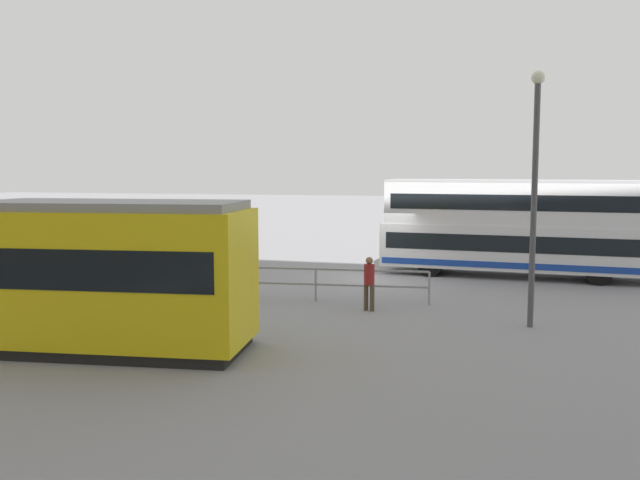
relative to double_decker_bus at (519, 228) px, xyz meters
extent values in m
plane|color=gray|center=(5.28, 1.77, -1.95)|extent=(160.00, 160.00, 0.00)
cube|color=white|center=(-0.01, 0.00, -0.74)|extent=(10.87, 3.52, 1.73)
cube|color=white|center=(-0.01, 0.00, 0.95)|extent=(10.54, 3.39, 1.65)
cube|color=black|center=(-0.01, 0.00, -0.53)|extent=(10.34, 3.51, 0.64)
cube|color=black|center=(-0.01, 0.00, 1.04)|extent=(10.01, 3.37, 0.60)
cube|color=#193FA5|center=(-0.01, 0.00, -1.35)|extent=(10.66, 3.54, 0.24)
cube|color=#B2B2B7|center=(-0.01, 0.00, 1.83)|extent=(10.54, 3.39, 0.10)
cylinder|color=black|center=(3.29, -0.29, -1.45)|extent=(1.22, 2.61, 1.00)
cylinder|color=black|center=(-2.93, 0.26, -1.45)|extent=(1.22, 2.61, 1.00)
cylinder|color=#4C3F2D|center=(9.35, 6.98, -1.51)|extent=(0.14, 0.14, 0.88)
cylinder|color=#4C3F2D|center=(9.29, 7.19, -1.51)|extent=(0.14, 0.14, 0.88)
cylinder|color=#335938|center=(9.32, 7.08, -0.73)|extent=(0.40, 0.40, 0.68)
sphere|color=tan|center=(9.32, 7.08, -0.27)|extent=(0.24, 0.24, 0.24)
cylinder|color=#4C3F2D|center=(4.70, 7.86, -1.55)|extent=(0.14, 0.14, 0.80)
cylinder|color=#4C3F2D|center=(4.50, 7.94, -1.55)|extent=(0.14, 0.14, 0.80)
cylinder|color=maroon|center=(4.60, 7.90, -0.84)|extent=(0.42, 0.42, 0.62)
sphere|color=#8C6647|center=(4.60, 7.90, -0.42)|extent=(0.22, 0.22, 0.22)
cube|color=gray|center=(6.54, 6.85, -0.90)|extent=(7.24, 0.61, 0.06)
cube|color=gray|center=(6.54, 6.85, -1.40)|extent=(7.24, 0.61, 0.06)
cylinder|color=gray|center=(2.92, 6.57, -1.43)|extent=(0.07, 0.07, 1.05)
cylinder|color=gray|center=(6.54, 6.85, -1.43)|extent=(0.07, 0.07, 1.05)
cylinder|color=gray|center=(10.16, 7.12, -1.43)|extent=(0.07, 0.07, 1.05)
cylinder|color=slate|center=(11.16, 6.75, -0.84)|extent=(0.10, 0.10, 2.23)
cube|color=#D8D84C|center=(11.16, 6.79, -0.14)|extent=(1.24, 0.27, 0.63)
cylinder|color=#4C4C51|center=(-0.01, 8.91, 1.29)|extent=(0.16, 0.16, 6.50)
sphere|color=#F2EFCC|center=(-0.01, 8.91, 4.69)|extent=(0.36, 0.36, 0.36)
camera|label=1|loc=(1.13, 27.88, 2.33)|focal=38.22mm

